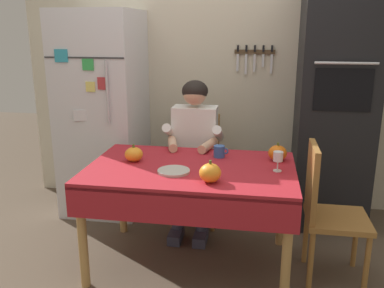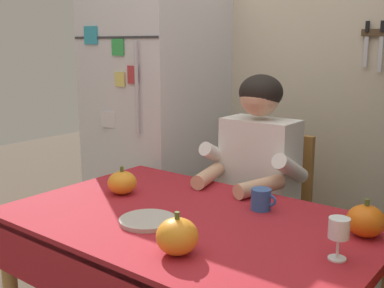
{
  "view_description": "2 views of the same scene",
  "coord_description": "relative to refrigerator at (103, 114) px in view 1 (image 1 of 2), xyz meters",
  "views": [
    {
      "loc": [
        0.45,
        -2.55,
        1.65
      ],
      "look_at": [
        -0.0,
        0.16,
        0.88
      ],
      "focal_mm": 39.0,
      "sensor_mm": 36.0,
      "label": 1
    },
    {
      "loc": [
        1.06,
        -1.24,
        1.39
      ],
      "look_at": [
        -0.13,
        0.27,
        0.98
      ],
      "focal_mm": 44.5,
      "sensor_mm": 36.0,
      "label": 2
    }
  ],
  "objects": [
    {
      "name": "ground_plane",
      "position": [
        0.95,
        -0.96,
        -0.9
      ],
      "size": [
        10.0,
        10.0,
        0.0
      ],
      "primitive_type": "plane",
      "color": "brown",
      "rests_on": "ground"
    },
    {
      "name": "back_wall_assembly",
      "position": [
        1.0,
        0.39,
        0.4
      ],
      "size": [
        3.7,
        0.13,
        2.6
      ],
      "color": "beige",
      "rests_on": "ground"
    },
    {
      "name": "refrigerator",
      "position": [
        0.0,
        0.0,
        0.0
      ],
      "size": [
        0.68,
        0.71,
        1.8
      ],
      "color": "silver",
      "rests_on": "ground"
    },
    {
      "name": "wall_oven",
      "position": [
        2.0,
        0.04,
        0.15
      ],
      "size": [
        0.6,
        0.64,
        2.1
      ],
      "color": "black",
      "rests_on": "ground"
    },
    {
      "name": "dining_table",
      "position": [
        0.95,
        -0.88,
        -0.24
      ],
      "size": [
        1.4,
        0.9,
        0.74
      ],
      "color": "tan",
      "rests_on": "ground"
    },
    {
      "name": "chair_behind_person",
      "position": [
        0.87,
        -0.09,
        -0.39
      ],
      "size": [
        0.4,
        0.4,
        0.93
      ],
      "color": "#9E6B33",
      "rests_on": "ground"
    },
    {
      "name": "seated_person",
      "position": [
        0.87,
        -0.28,
        -0.16
      ],
      "size": [
        0.47,
        0.55,
        1.25
      ],
      "color": "#38384C",
      "rests_on": "ground"
    },
    {
      "name": "chair_right_side",
      "position": [
        1.85,
        -0.88,
        -0.39
      ],
      "size": [
        0.4,
        0.4,
        0.93
      ],
      "color": "#9E6B33",
      "rests_on": "ground"
    },
    {
      "name": "coffee_mug",
      "position": [
        1.12,
        -0.62,
        -0.12
      ],
      "size": [
        0.11,
        0.08,
        0.09
      ],
      "color": "#2D569E",
      "rests_on": "dining_table"
    },
    {
      "name": "wine_glass",
      "position": [
        1.53,
        -0.87,
        -0.07
      ],
      "size": [
        0.06,
        0.06,
        0.13
      ],
      "color": "white",
      "rests_on": "dining_table"
    },
    {
      "name": "pumpkin_large",
      "position": [
        1.11,
        -1.14,
        -0.1
      ],
      "size": [
        0.13,
        0.13,
        0.14
      ],
      "color": "orange",
      "rests_on": "dining_table"
    },
    {
      "name": "pumpkin_medium",
      "position": [
        0.53,
        -0.81,
        -0.11
      ],
      "size": [
        0.13,
        0.13,
        0.12
      ],
      "color": "orange",
      "rests_on": "dining_table"
    },
    {
      "name": "pumpkin_small",
      "position": [
        1.53,
        -0.63,
        -0.11
      ],
      "size": [
        0.13,
        0.13,
        0.13
      ],
      "color": "orange",
      "rests_on": "dining_table"
    },
    {
      "name": "serving_tray",
      "position": [
        0.86,
        -1.0,
        -0.15
      ],
      "size": [
        0.21,
        0.21,
        0.02
      ],
      "primitive_type": "cylinder",
      "color": "#B7B2A8",
      "rests_on": "dining_table"
    }
  ]
}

